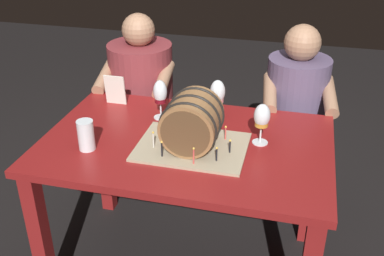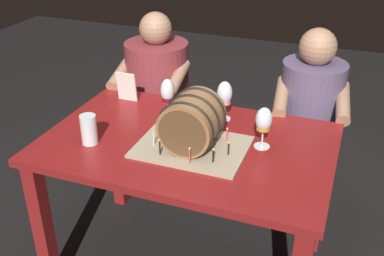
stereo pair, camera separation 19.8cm
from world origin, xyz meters
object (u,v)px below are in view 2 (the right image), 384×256
person_seated_right (306,134)px  beer_pint (89,131)px  barrel_cake (192,125)px  menu_card (127,87)px  wine_glass_rose (225,95)px  wine_glass_red (167,93)px  person_seated_left (158,107)px  wine_glass_amber (264,121)px  dining_table (188,163)px

person_seated_right → beer_pint: bearing=-135.5°
barrel_cake → menu_card: barrel_cake is taller
person_seated_right → wine_glass_rose: bearing=-132.4°
barrel_cake → wine_glass_rose: size_ratio=2.40×
person_seated_right → menu_card: bearing=-157.5°
barrel_cake → beer_pint: size_ratio=3.50×
wine_glass_red → menu_card: bearing=160.8°
menu_card → person_seated_left: person_seated_left is taller
barrel_cake → person_seated_right: person_seated_right is taller
wine_glass_red → beer_pint: 0.44m
wine_glass_amber → person_seated_right: 0.71m
menu_card → wine_glass_red: bearing=-19.1°
person_seated_left → person_seated_right: 0.92m
dining_table → wine_glass_rose: size_ratio=6.56×
person_seated_left → person_seated_right: person_seated_left is taller
beer_pint → barrel_cake: bearing=15.0°
dining_table → barrel_cake: barrel_cake is taller
wine_glass_amber → wine_glass_red: bearing=165.6°
person_seated_right → wine_glass_amber: bearing=-102.3°
dining_table → person_seated_right: 0.82m
barrel_cake → person_seated_right: (0.42, 0.73, -0.34)m
beer_pint → menu_card: size_ratio=0.85×
wine_glass_amber → beer_pint: 0.77m
barrel_cake → wine_glass_rose: bearing=81.7°
wine_glass_rose → person_seated_right: (0.37, 0.41, -0.36)m
wine_glass_rose → menu_card: size_ratio=1.24×
barrel_cake → menu_card: (-0.50, 0.35, -0.04)m
barrel_cake → dining_table: bearing=127.0°
wine_glass_amber → wine_glass_red: 0.52m
dining_table → barrel_cake: 0.25m
wine_glass_amber → person_seated_left: bearing=142.3°
wine_glass_rose → wine_glass_red: same height
dining_table → wine_glass_amber: bearing=11.3°
wine_glass_amber → wine_glass_rose: size_ratio=0.96×
beer_pint → wine_glass_red: bearing=59.1°
person_seated_right → person_seated_left: bearing=180.0°
wine_glass_rose → person_seated_right: person_seated_right is taller
menu_card → beer_pint: bearing=-82.9°
barrel_cake → menu_card: size_ratio=2.99×
dining_table → beer_pint: beer_pint is taller
wine_glass_rose → wine_glass_red: 0.28m
wine_glass_amber → beer_pint: bearing=-161.9°
beer_pint → person_seated_right: 1.24m
wine_glass_red → person_seated_left: bearing=120.2°
beer_pint → wine_glass_rose: bearing=41.8°
wine_glass_amber → wine_glass_red: wine_glass_red is taller
dining_table → person_seated_right: bearing=55.7°
wine_glass_amber → dining_table: bearing=-168.7°
wine_glass_red → beer_pint: wine_glass_red is taller
menu_card → person_seated_left: bearing=90.0°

